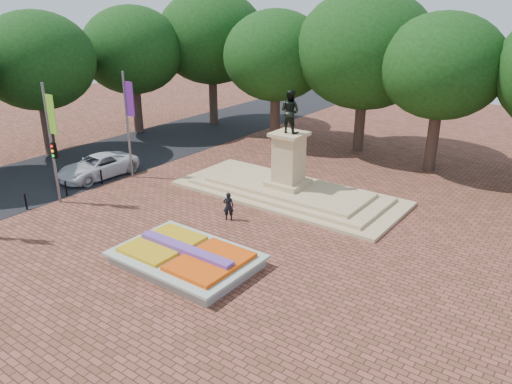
% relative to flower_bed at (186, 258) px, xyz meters
% --- Properties ---
extents(ground, '(90.00, 90.00, 0.00)m').
position_rel_flower_bed_xyz_m(ground, '(-1.03, 2.00, -0.38)').
color(ground, brown).
rests_on(ground, ground).
extents(asphalt_street, '(9.00, 90.00, 0.02)m').
position_rel_flower_bed_xyz_m(asphalt_street, '(-16.03, 7.00, -0.37)').
color(asphalt_street, black).
rests_on(asphalt_street, ground).
extents(flower_bed, '(6.30, 4.30, 0.91)m').
position_rel_flower_bed_xyz_m(flower_bed, '(0.00, 0.00, 0.00)').
color(flower_bed, gray).
rests_on(flower_bed, ground).
extents(monument, '(14.00, 6.00, 6.40)m').
position_rel_flower_bed_xyz_m(monument, '(-1.03, 10.00, 0.50)').
color(monument, tan).
rests_on(monument, ground).
extents(tree_row_back, '(44.80, 8.80, 10.43)m').
position_rel_flower_bed_xyz_m(tree_row_back, '(1.31, 20.00, 6.29)').
color(tree_row_back, '#38271E').
rests_on(tree_row_back, ground).
extents(tree_row_street, '(8.40, 25.40, 9.98)m').
position_rel_flower_bed_xyz_m(tree_row_street, '(-20.53, 6.67, 6.01)').
color(tree_row_street, '#38271E').
rests_on(tree_row_street, ground).
extents(banner_poles, '(0.88, 11.17, 7.00)m').
position_rel_flower_bed_xyz_m(banner_poles, '(-11.10, 0.69, 3.50)').
color(banner_poles, slate).
rests_on(banner_poles, ground).
extents(bollard_row, '(0.12, 13.12, 0.98)m').
position_rel_flower_bed_xyz_m(bollard_row, '(-11.73, 0.50, 0.15)').
color(bollard_row, black).
rests_on(bollard_row, ground).
extents(van, '(2.76, 5.54, 1.51)m').
position_rel_flower_bed_xyz_m(van, '(-13.03, 5.13, 0.38)').
color(van, silver).
rests_on(van, ground).
extents(pedestrian, '(0.69, 0.63, 1.58)m').
position_rel_flower_bed_xyz_m(pedestrian, '(-1.60, 4.97, 0.41)').
color(pedestrian, black).
rests_on(pedestrian, ground).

